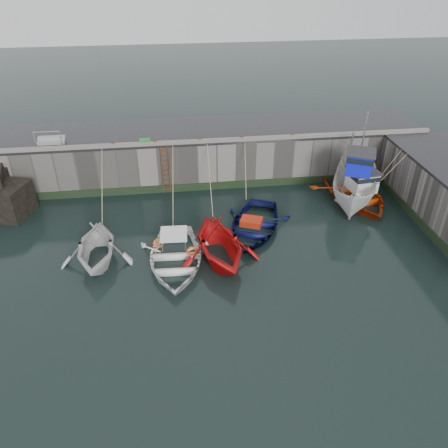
{
  "coord_description": "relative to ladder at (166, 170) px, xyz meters",
  "views": [
    {
      "loc": [
        -1.57,
        -14.9,
        13.33
      ],
      "look_at": [
        0.87,
        3.87,
        1.2
      ],
      "focal_mm": 35.0,
      "sensor_mm": 36.0,
      "label": 1
    }
  ],
  "objects": [
    {
      "name": "boat_far_orange",
      "position": [
        11.51,
        -2.29,
        -1.18
      ],
      "size": [
        5.08,
        6.62,
        4.27
      ],
      "rotation": [
        0.0,
        0.0,
        0.12
      ],
      "color": "#DC430B",
      "rests_on": "ground"
    },
    {
      "name": "boat_near_white_rope",
      "position": [
        -3.58,
        -2.06,
        -1.59
      ],
      "size": [
        0.04,
        5.02,
        3.1
      ],
      "primitive_type": null,
      "color": "tan",
      "rests_on": "ground"
    },
    {
      "name": "railing",
      "position": [
        -6.75,
        1.33,
        1.77
      ],
      "size": [
        1.6,
        1.05,
        1.0
      ],
      "color": "#A5A8AD",
      "rests_on": "road_back"
    },
    {
      "name": "boat_near_white",
      "position": [
        -3.58,
        -6.71,
        -1.59
      ],
      "size": [
        3.87,
        4.47,
        2.33
      ],
      "primitive_type": "imported",
      "rotation": [
        0.0,
        0.0,
        0.01
      ],
      "color": "silver",
      "rests_on": "ground"
    },
    {
      "name": "boat_near_blue",
      "position": [
        0.24,
        -7.46,
        -1.59
      ],
      "size": [
        4.19,
        5.68,
        1.14
      ],
      "primitive_type": "imported",
      "rotation": [
        0.0,
        0.0,
        -0.05
      ],
      "color": "white",
      "rests_on": "ground"
    },
    {
      "name": "fish_crate",
      "position": [
        -1.11,
        0.46,
        1.73
      ],
      "size": [
        0.68,
        0.4,
        0.32
      ],
      "primitive_type": "cube",
      "rotation": [
        0.0,
        0.0,
        0.04
      ],
      "color": "#167D27",
      "rests_on": "road_back"
    },
    {
      "name": "ground",
      "position": [
        2.0,
        -9.91,
        -1.59
      ],
      "size": [
        120.0,
        120.0,
        0.0
      ],
      "primitive_type": "plane",
      "color": "black",
      "rests_on": "ground"
    },
    {
      "name": "algae_right",
      "position": [
        13.96,
        -7.41,
        -1.34
      ],
      "size": [
        0.08,
        15.0,
        0.5
      ],
      "primitive_type": "cube",
      "color": "black",
      "rests_on": "ground"
    },
    {
      "name": "boat_near_navy_rope",
      "position": [
        4.68,
        -1.17,
        -1.59
      ],
      "size": [
        0.04,
        3.62,
        3.1
      ],
      "primitive_type": null,
      "color": "tan",
      "rests_on": "ground"
    },
    {
      "name": "bollard_e",
      "position": [
        8.0,
        0.34,
        1.71
      ],
      "size": [
        0.18,
        0.18,
        0.28
      ],
      "primitive_type": "cylinder",
      "color": "#3F1E0F",
      "rests_on": "road_back"
    },
    {
      "name": "bollard_c",
      "position": [
        2.2,
        0.34,
        1.71
      ],
      "size": [
        0.18,
        0.18,
        0.28
      ],
      "primitive_type": "cylinder",
      "color": "#3F1E0F",
      "rests_on": "road_back"
    },
    {
      "name": "boat_near_blacktrim_rope",
      "position": [
        2.44,
        -2.41,
        -1.59
      ],
      "size": [
        0.04,
        5.62,
        3.1
      ],
      "primitive_type": null,
      "color": "tan",
      "rests_on": "ground"
    },
    {
      "name": "boat_near_navy",
      "position": [
        4.68,
        -4.93,
        -1.59
      ],
      "size": [
        5.58,
        6.41,
        1.11
      ],
      "primitive_type": "imported",
      "rotation": [
        0.0,
        0.0,
        -0.39
      ],
      "color": "#090C39",
      "rests_on": "ground"
    },
    {
      "name": "bollard_b",
      "position": [
        -0.5,
        0.34,
        1.71
      ],
      "size": [
        0.18,
        0.18,
        0.28
      ],
      "primitive_type": "cylinder",
      "color": "#3F1E0F",
      "rests_on": "road_back"
    },
    {
      "name": "quay_back",
      "position": [
        2.0,
        2.59,
        -0.09
      ],
      "size": [
        30.0,
        5.0,
        3.0
      ],
      "primitive_type": "cube",
      "color": "slate",
      "rests_on": "ground"
    },
    {
      "name": "algae_back",
      "position": [
        2.0,
        0.05,
        -1.34
      ],
      "size": [
        30.0,
        0.08,
        0.5
      ],
      "primitive_type": "cube",
      "color": "black",
      "rests_on": "ground"
    },
    {
      "name": "ladder",
      "position": [
        0.0,
        0.0,
        0.0
      ],
      "size": [
        0.51,
        0.08,
        3.2
      ],
      "color": "#3F1E0F",
      "rests_on": "ground"
    },
    {
      "name": "bollard_a",
      "position": [
        -3.0,
        0.34,
        1.71
      ],
      "size": [
        0.18,
        0.18,
        0.28
      ],
      "primitive_type": "cylinder",
      "color": "#3F1E0F",
      "rests_on": "road_back"
    },
    {
      "name": "kerb_back",
      "position": [
        2.0,
        0.24,
        1.67
      ],
      "size": [
        30.0,
        0.3,
        0.2
      ],
      "primitive_type": "cube",
      "color": "slate",
      "rests_on": "road_back"
    },
    {
      "name": "road_back",
      "position": [
        2.0,
        2.59,
        1.49
      ],
      "size": [
        30.0,
        5.0,
        0.16
      ],
      "primitive_type": "cube",
      "color": "black",
      "rests_on": "quay_back"
    },
    {
      "name": "boat_near_blue_rope",
      "position": [
        0.24,
        -2.44,
        -1.59
      ],
      "size": [
        0.04,
        5.68,
        3.1
      ],
      "primitive_type": null,
      "color": "tan",
      "rests_on": "ground"
    },
    {
      "name": "bollard_d",
      "position": [
        4.8,
        0.34,
        1.71
      ],
      "size": [
        0.18,
        0.18,
        0.28
      ],
      "primitive_type": "cylinder",
      "color": "#3F1E0F",
      "rests_on": "road_back"
    },
    {
      "name": "boat_far_white",
      "position": [
        11.26,
        -2.7,
        -0.49
      ],
      "size": [
        5.18,
        7.24,
        5.62
      ],
      "rotation": [
        0.0,
        0.0,
        -0.43
      ],
      "color": "silver",
      "rests_on": "ground"
    },
    {
      "name": "boat_near_blacktrim",
      "position": [
        2.44,
        -7.4,
        -1.59
      ],
      "size": [
        5.07,
        5.62,
        2.6
      ],
      "primitive_type": "imported",
      "rotation": [
        0.0,
        0.0,
        0.18
      ],
      "color": "red",
      "rests_on": "ground"
    }
  ]
}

